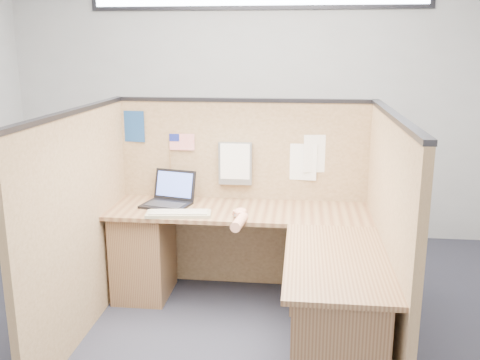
# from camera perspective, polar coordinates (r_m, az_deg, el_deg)

# --- Properties ---
(floor) EXTENTS (5.00, 5.00, 0.00)m
(floor) POSITION_cam_1_polar(r_m,az_deg,el_deg) (3.70, -1.42, -17.17)
(floor) COLOR black
(floor) RESTS_ON ground
(wall_back) EXTENTS (5.00, 0.00, 5.00)m
(wall_back) POSITION_cam_1_polar(r_m,az_deg,el_deg) (5.42, 1.83, 8.58)
(wall_back) COLOR #A3A5A8
(wall_back) RESTS_ON floor
(wall_front) EXTENTS (5.00, 0.00, 5.00)m
(wall_front) POSITION_cam_1_polar(r_m,az_deg,el_deg) (1.12, -18.69, -14.35)
(wall_front) COLOR #A3A5A8
(wall_front) RESTS_ON floor
(cubicle_partitions) EXTENTS (2.06, 1.83, 1.53)m
(cubicle_partitions) POSITION_cam_1_polar(r_m,az_deg,el_deg) (3.76, -0.59, -3.71)
(cubicle_partitions) COLOR olive
(cubicle_partitions) RESTS_ON floor
(l_desk) EXTENTS (1.95, 1.75, 0.73)m
(l_desk) POSITION_cam_1_polar(r_m,az_deg,el_deg) (3.75, 1.99, -9.93)
(l_desk) COLOR brown
(l_desk) RESTS_ON floor
(laptop) EXTENTS (0.39, 0.40, 0.25)m
(laptop) POSITION_cam_1_polar(r_m,az_deg,el_deg) (4.17, -7.71, -1.72)
(laptop) COLOR black
(laptop) RESTS_ON l_desk
(keyboard) EXTENTS (0.48, 0.22, 0.03)m
(keyboard) POSITION_cam_1_polar(r_m,az_deg,el_deg) (3.89, -6.58, -3.58)
(keyboard) COLOR gray
(keyboard) RESTS_ON l_desk
(mouse) EXTENTS (0.11, 0.07, 0.04)m
(mouse) POSITION_cam_1_polar(r_m,az_deg,el_deg) (3.81, 0.06, -3.74)
(mouse) COLOR #B4B4B8
(mouse) RESTS_ON l_desk
(hand_forearm) EXTENTS (0.11, 0.38, 0.08)m
(hand_forearm) POSITION_cam_1_polar(r_m,az_deg,el_deg) (3.68, -0.02, -4.16)
(hand_forearm) COLOR tan
(hand_forearm) RESTS_ON l_desk
(blue_poster) EXTENTS (0.18, 0.02, 0.25)m
(blue_poster) POSITION_cam_1_polar(r_m,az_deg,el_deg) (4.35, -11.32, 5.63)
(blue_poster) COLOR navy
(blue_poster) RESTS_ON cubicle_partitions
(american_flag) EXTENTS (0.20, 0.01, 0.35)m
(american_flag) POSITION_cam_1_polar(r_m,az_deg,el_deg) (4.26, -6.52, 3.89)
(american_flag) COLOR olive
(american_flag) RESTS_ON cubicle_partitions
(file_holder) EXTENTS (0.26, 0.05, 0.33)m
(file_holder) POSITION_cam_1_polar(r_m,az_deg,el_deg) (4.20, -0.50, 1.79)
(file_holder) COLOR slate
(file_holder) RESTS_ON cubicle_partitions
(paper_left) EXTENTS (0.23, 0.02, 0.29)m
(paper_left) POSITION_cam_1_polar(r_m,az_deg,el_deg) (4.19, 6.64, 1.91)
(paper_left) COLOR white
(paper_left) RESTS_ON cubicle_partitions
(paper_right) EXTENTS (0.23, 0.04, 0.29)m
(paper_right) POSITION_cam_1_polar(r_m,az_deg,el_deg) (4.18, 8.37, 2.79)
(paper_right) COLOR white
(paper_right) RESTS_ON cubicle_partitions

